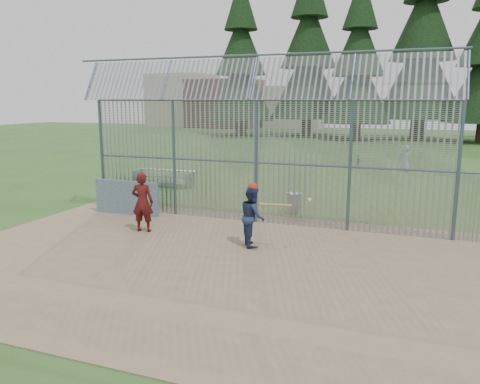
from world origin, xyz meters
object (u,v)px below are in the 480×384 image
at_px(dugout_wall, 127,198).
at_px(trash_can, 294,203).
at_px(batter, 252,216).
at_px(onlooker, 143,202).
at_px(bleacher, 163,177).

xyz_separation_m(dugout_wall, trash_can, (5.50, 2.24, -0.24)).
relative_size(batter, trash_can, 2.03).
bearing_deg(trash_can, batter, -92.23).
relative_size(dugout_wall, onlooker, 1.37).
bearing_deg(batter, bleacher, 13.85).
relative_size(dugout_wall, batter, 1.50).
height_order(onlooker, bleacher, onlooker).
relative_size(trash_can, bleacher, 0.27).
xyz_separation_m(trash_can, bleacher, (-7.14, 3.25, 0.03)).
relative_size(dugout_wall, trash_can, 3.05).
relative_size(dugout_wall, bleacher, 0.83).
height_order(dugout_wall, bleacher, dugout_wall).
relative_size(batter, onlooker, 0.91).
bearing_deg(onlooker, trash_can, -145.08).
bearing_deg(trash_can, dugout_wall, -157.83).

